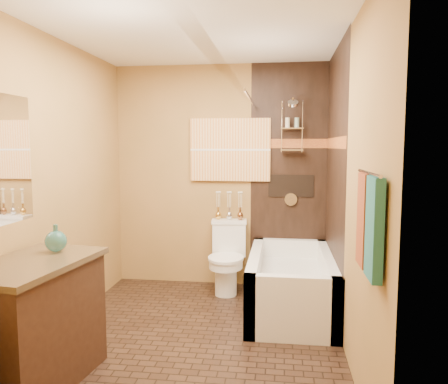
% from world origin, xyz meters
% --- Properties ---
extents(floor, '(3.00, 3.00, 0.00)m').
position_xyz_m(floor, '(0.00, 0.00, 0.00)').
color(floor, black).
rests_on(floor, ground).
extents(wall_left, '(0.02, 3.00, 2.50)m').
position_xyz_m(wall_left, '(-1.20, 0.00, 1.25)').
color(wall_left, '#AA7841').
rests_on(wall_left, floor).
extents(wall_right, '(0.02, 3.00, 2.50)m').
position_xyz_m(wall_right, '(1.20, 0.00, 1.25)').
color(wall_right, '#AA7841').
rests_on(wall_right, floor).
extents(wall_back, '(2.40, 0.02, 2.50)m').
position_xyz_m(wall_back, '(0.00, 1.50, 1.25)').
color(wall_back, '#AA7841').
rests_on(wall_back, floor).
extents(wall_front, '(2.40, 0.02, 2.50)m').
position_xyz_m(wall_front, '(0.00, -1.50, 1.25)').
color(wall_front, '#AA7841').
rests_on(wall_front, floor).
extents(ceiling, '(3.00, 3.00, 0.00)m').
position_xyz_m(ceiling, '(0.00, 0.00, 2.50)').
color(ceiling, silver).
rests_on(ceiling, wall_back).
extents(alcove_tile_back, '(0.85, 0.01, 2.50)m').
position_xyz_m(alcove_tile_back, '(0.78, 1.49, 1.25)').
color(alcove_tile_back, black).
rests_on(alcove_tile_back, wall_back).
extents(alcove_tile_right, '(0.01, 1.50, 2.50)m').
position_xyz_m(alcove_tile_right, '(1.19, 0.75, 1.25)').
color(alcove_tile_right, black).
rests_on(alcove_tile_right, wall_right).
extents(mosaic_band_back, '(0.85, 0.01, 0.10)m').
position_xyz_m(mosaic_band_back, '(0.78, 1.48, 1.62)').
color(mosaic_band_back, maroon).
rests_on(mosaic_band_back, alcove_tile_back).
extents(mosaic_band_right, '(0.01, 1.50, 0.10)m').
position_xyz_m(mosaic_band_right, '(1.18, 0.75, 1.62)').
color(mosaic_band_right, maroon).
rests_on(mosaic_band_right, alcove_tile_right).
extents(alcove_niche, '(0.50, 0.01, 0.25)m').
position_xyz_m(alcove_niche, '(0.80, 1.48, 1.15)').
color(alcove_niche, black).
rests_on(alcove_niche, alcove_tile_back).
extents(shower_fixtures, '(0.24, 0.33, 1.16)m').
position_xyz_m(shower_fixtures, '(0.80, 1.38, 1.67)').
color(shower_fixtures, silver).
rests_on(shower_fixtures, floor).
extents(curtain_rod, '(0.03, 1.55, 0.03)m').
position_xyz_m(curtain_rod, '(0.40, 0.75, 2.02)').
color(curtain_rod, silver).
rests_on(curtain_rod, wall_back).
extents(towel_bar, '(0.02, 0.55, 0.02)m').
position_xyz_m(towel_bar, '(1.15, -1.05, 1.45)').
color(towel_bar, silver).
rests_on(towel_bar, wall_right).
extents(towel_teal, '(0.05, 0.22, 0.52)m').
position_xyz_m(towel_teal, '(1.16, -1.18, 1.18)').
color(towel_teal, '#1E6462').
rests_on(towel_teal, towel_bar).
extents(towel_rust, '(0.05, 0.22, 0.52)m').
position_xyz_m(towel_rust, '(1.16, -0.92, 1.18)').
color(towel_rust, maroon).
rests_on(towel_rust, towel_bar).
extents(sunset_painting, '(0.90, 0.04, 0.70)m').
position_xyz_m(sunset_painting, '(0.12, 1.48, 1.55)').
color(sunset_painting, orange).
rests_on(sunset_painting, wall_back).
extents(bathtub, '(0.80, 1.50, 0.55)m').
position_xyz_m(bathtub, '(0.80, 0.75, 0.22)').
color(bathtub, white).
rests_on(bathtub, floor).
extents(toilet, '(0.40, 0.59, 0.77)m').
position_xyz_m(toilet, '(0.12, 1.22, 0.39)').
color(toilet, white).
rests_on(toilet, floor).
extents(vanity, '(0.70, 1.02, 0.85)m').
position_xyz_m(vanity, '(-0.92, -0.83, 0.43)').
color(vanity, black).
rests_on(vanity, floor).
extents(teal_bottle, '(0.20, 0.20, 0.24)m').
position_xyz_m(teal_bottle, '(-0.87, -0.58, 0.95)').
color(teal_bottle, '#236A66').
rests_on(teal_bottle, vanity).
extents(bud_vases, '(0.31, 0.07, 0.31)m').
position_xyz_m(bud_vases, '(0.12, 1.39, 0.94)').
color(bud_vases, gold).
rests_on(bud_vases, toilet).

